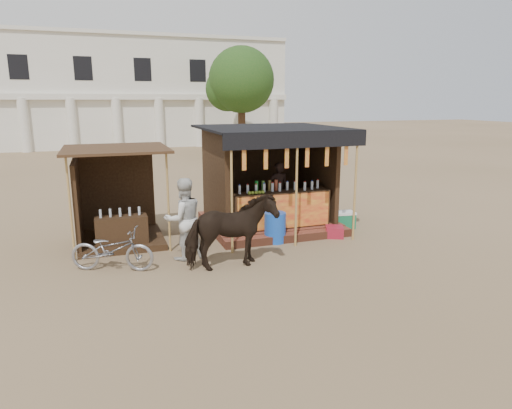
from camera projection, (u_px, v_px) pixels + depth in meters
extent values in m
plane|color=#846B4C|center=(281.00, 273.00, 9.40)|extent=(120.00, 120.00, 0.00)
cube|color=brown|center=(268.00, 222.00, 12.91)|extent=(3.40, 2.80, 0.22)
cube|color=brown|center=(289.00, 237.00, 11.49)|extent=(3.40, 0.35, 0.20)
cube|color=#3A2715|center=(280.00, 209.00, 11.91)|extent=(2.60, 0.55, 0.95)
cube|color=red|center=(284.00, 212.00, 11.65)|extent=(2.50, 0.02, 0.88)
cube|color=#3A2715|center=(253.00, 168.00, 13.76)|extent=(3.00, 0.12, 2.50)
cube|color=#3A2715|center=(215.00, 177.00, 12.13)|extent=(0.12, 2.50, 2.50)
cube|color=#3A2715|center=(317.00, 172.00, 13.09)|extent=(0.12, 2.50, 2.50)
cube|color=black|center=(271.00, 128.00, 12.14)|extent=(3.60, 3.60, 0.06)
cube|color=black|center=(298.00, 140.00, 10.54)|extent=(3.60, 0.06, 0.36)
cylinder|color=tan|center=(232.00, 195.00, 10.33)|extent=(0.06, 0.06, 2.75)
cylinder|color=tan|center=(296.00, 191.00, 10.83)|extent=(0.06, 0.06, 2.75)
cylinder|color=tan|center=(355.00, 187.00, 11.34)|extent=(0.06, 0.06, 2.75)
cube|color=red|center=(244.00, 158.00, 10.24)|extent=(0.10, 0.02, 0.55)
cube|color=red|center=(266.00, 157.00, 10.40)|extent=(0.10, 0.02, 0.55)
cube|color=red|center=(287.00, 156.00, 10.57)|extent=(0.10, 0.02, 0.55)
cube|color=red|center=(307.00, 156.00, 10.73)|extent=(0.10, 0.02, 0.55)
cube|color=red|center=(327.00, 155.00, 10.90)|extent=(0.10, 0.02, 0.55)
cube|color=red|center=(346.00, 154.00, 11.06)|extent=(0.10, 0.02, 0.55)
imported|color=black|center=(278.00, 190.00, 12.92)|extent=(0.61, 0.44, 1.55)
cube|color=#3A2715|center=(122.00, 240.00, 11.38)|extent=(2.00, 2.00, 0.15)
cube|color=#3A2715|center=(117.00, 194.00, 12.03)|extent=(1.90, 0.10, 2.10)
cube|color=#3A2715|center=(78.00, 204.00, 10.86)|extent=(0.10, 1.90, 2.10)
cube|color=#472D19|center=(116.00, 149.00, 10.77)|extent=(2.40, 2.40, 0.06)
cylinder|color=tan|center=(70.00, 209.00, 9.83)|extent=(0.05, 0.05, 2.35)
cylinder|color=tan|center=(168.00, 202.00, 10.49)|extent=(0.05, 0.05, 2.35)
cube|color=#3A2715|center=(122.00, 233.00, 10.84)|extent=(1.20, 0.50, 0.80)
imported|color=black|center=(231.00, 232.00, 9.48)|extent=(1.94, 0.99, 1.59)
imported|color=gray|center=(112.00, 250.00, 9.44)|extent=(1.83, 1.21, 0.91)
imported|color=silver|center=(184.00, 219.00, 10.05)|extent=(1.00, 0.85, 1.83)
cylinder|color=blue|center=(275.00, 227.00, 11.36)|extent=(0.69, 0.69, 0.76)
cube|color=maroon|center=(334.00, 232.00, 11.82)|extent=(0.58, 0.57, 0.28)
cube|color=#186F45|center=(343.00, 221.00, 12.67)|extent=(0.66, 0.49, 0.40)
cube|color=white|center=(343.00, 213.00, 12.61)|extent=(0.69, 0.51, 0.06)
cube|color=silver|center=(113.00, 93.00, 35.51)|extent=(26.00, 7.00, 8.00)
cube|color=silver|center=(115.00, 97.00, 32.26)|extent=(26.00, 0.50, 0.40)
cube|color=silver|center=(111.00, 32.00, 31.38)|extent=(26.00, 0.30, 0.25)
cylinder|color=silver|center=(25.00, 125.00, 30.78)|extent=(0.70, 0.70, 3.60)
cylinder|color=silver|center=(72.00, 125.00, 31.73)|extent=(0.70, 0.70, 3.60)
cylinder|color=silver|center=(117.00, 124.00, 32.68)|extent=(0.70, 0.70, 3.60)
cylinder|color=silver|center=(159.00, 123.00, 33.64)|extent=(0.70, 0.70, 3.60)
cylinder|color=silver|center=(199.00, 123.00, 34.59)|extent=(0.70, 0.70, 3.60)
cylinder|color=silver|center=(237.00, 122.00, 35.54)|extent=(0.70, 0.70, 3.60)
cylinder|color=silver|center=(273.00, 121.00, 36.49)|extent=(0.70, 0.70, 3.60)
cylinder|color=#382314|center=(242.00, 122.00, 31.13)|extent=(0.50, 0.50, 4.00)
sphere|color=#324E1A|center=(241.00, 80.00, 30.50)|extent=(4.40, 4.40, 4.40)
sphere|color=#324E1A|center=(228.00, 89.00, 30.93)|extent=(2.99, 2.99, 2.99)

